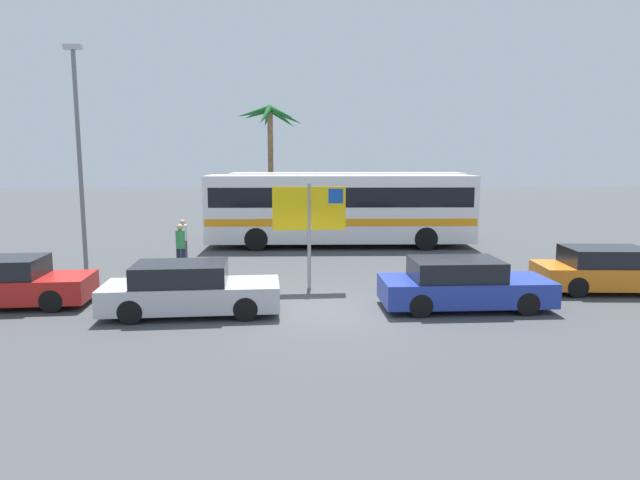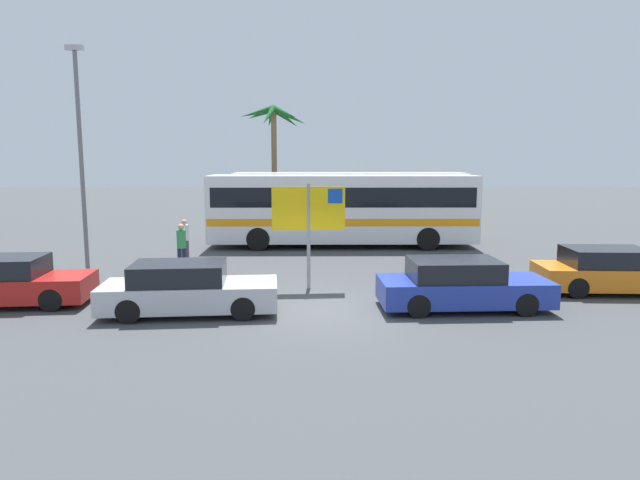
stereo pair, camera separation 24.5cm
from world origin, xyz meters
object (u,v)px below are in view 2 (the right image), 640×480
car_silver (187,289)px  bus_rear_coach (350,200)px  car_red (10,282)px  pedestrian_by_bus (181,243)px  bus_front_coach (342,207)px  car_orange (612,271)px  ferry_sign (310,213)px  car_blue (461,285)px  pedestrian_crossing_lot (185,236)px

car_silver → bus_rear_coach: bearing=66.5°
car_red → pedestrian_by_bus: size_ratio=2.53×
bus_front_coach → car_orange: bus_front_coach is taller
ferry_sign → car_blue: ferry_sign is taller
car_silver → car_red: bearing=165.4°
car_silver → car_blue: size_ratio=1.01×
pedestrian_by_bus → car_red: bearing=137.1°
bus_rear_coach → pedestrian_crossing_lot: size_ratio=7.38×
bus_rear_coach → ferry_sign: 11.99m
bus_front_coach → pedestrian_by_bus: (-5.89, -5.40, -0.81)m
ferry_sign → bus_rear_coach: bearing=77.0°
bus_front_coach → bus_rear_coach: size_ratio=1.00×
pedestrian_crossing_lot → car_silver: bearing=-13.3°
car_blue → pedestrian_crossing_lot: size_ratio=2.82×
bus_rear_coach → car_red: bus_rear_coach is taller
bus_rear_coach → car_blue: bearing=-81.6°
car_silver → car_orange: bearing=5.8°
car_blue → car_silver: bearing=-179.0°
bus_front_coach → ferry_sign: 8.30m
bus_front_coach → car_silver: bearing=-112.1°
car_silver → car_blue: 7.12m
bus_rear_coach → car_orange: size_ratio=2.61×
car_blue → pedestrian_by_bus: pedestrian_by_bus is taller
car_orange → pedestrian_crossing_lot: pedestrian_crossing_lot is taller
car_blue → bus_rear_coach: bearing=96.1°
ferry_sign → car_silver: bearing=-142.1°
car_blue → pedestrian_by_bus: (-8.55, 5.15, 0.34)m
bus_rear_coach → car_red: (-9.99, -13.75, -1.15)m
car_blue → car_red: (-12.09, 0.47, -0.00)m
pedestrian_by_bus → bus_front_coach: bearing=-53.3°
car_silver → pedestrian_by_bus: size_ratio=2.74×
car_red → pedestrian_crossing_lot: 7.48m
ferry_sign → pedestrian_by_bus: ferry_sign is taller
car_red → car_blue: bearing=-6.9°
car_blue → pedestrian_crossing_lot: pedestrian_crossing_lot is taller
car_orange → car_red: same height
bus_rear_coach → car_red: 17.03m
bus_rear_coach → car_silver: (-5.01, -14.62, -1.15)m
car_silver → car_red: 5.06m
bus_front_coach → car_red: 13.86m
pedestrian_crossing_lot → bus_front_coach: bearing=91.4°
pedestrian_crossing_lot → car_orange: bearing=42.0°
bus_rear_coach → pedestrian_crossing_lot: (-6.81, -6.99, -0.86)m
car_red → car_silver: bearing=-14.7°
bus_front_coach → bus_rear_coach: same height
ferry_sign → pedestrian_by_bus: 5.50m
ferry_sign → car_red: (-8.10, -1.91, -1.69)m
car_silver → pedestrian_crossing_lot: size_ratio=2.86×
car_blue → car_orange: size_ratio=1.00×
car_red → pedestrian_by_bus: pedestrian_by_bus is taller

